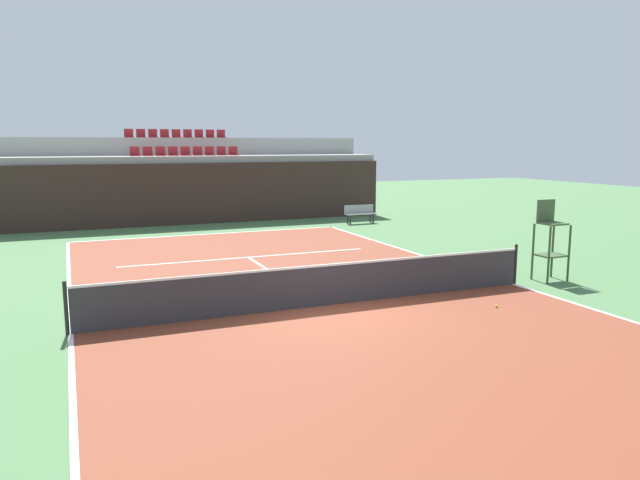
{
  "coord_description": "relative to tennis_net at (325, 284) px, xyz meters",
  "views": [
    {
      "loc": [
        -5.32,
        -12.28,
        3.71
      ],
      "look_at": [
        0.71,
        2.0,
        1.2
      ],
      "focal_mm": 33.53,
      "sensor_mm": 36.0,
      "label": 1
    }
  ],
  "objects": [
    {
      "name": "ground_plane",
      "position": [
        0.0,
        0.0,
        -0.51
      ],
      "size": [
        80.0,
        80.0,
        0.0
      ],
      "primitive_type": "plane",
      "color": "#477042"
    },
    {
      "name": "court_surface",
      "position": [
        0.0,
        0.0,
        -0.5
      ],
      "size": [
        11.0,
        24.0,
        0.01
      ],
      "primitive_type": "cube",
      "color": "brown",
      "rests_on": "ground_plane"
    },
    {
      "name": "baseline_far",
      "position": [
        0.0,
        11.95,
        -0.5
      ],
      "size": [
        11.0,
        0.1,
        0.0
      ],
      "primitive_type": "cube",
      "color": "white",
      "rests_on": "court_surface"
    },
    {
      "name": "sideline_left",
      "position": [
        -5.45,
        0.0,
        -0.5
      ],
      "size": [
        0.1,
        24.0,
        0.0
      ],
      "primitive_type": "cube",
      "color": "white",
      "rests_on": "court_surface"
    },
    {
      "name": "sideline_right",
      "position": [
        5.45,
        0.0,
        -0.5
      ],
      "size": [
        0.1,
        24.0,
        0.0
      ],
      "primitive_type": "cube",
      "color": "white",
      "rests_on": "court_surface"
    },
    {
      "name": "service_line_far",
      "position": [
        0.0,
        6.4,
        -0.5
      ],
      "size": [
        8.26,
        0.1,
        0.0
      ],
      "primitive_type": "cube",
      "color": "white",
      "rests_on": "court_surface"
    },
    {
      "name": "centre_service_line",
      "position": [
        0.0,
        3.2,
        -0.5
      ],
      "size": [
        0.1,
        6.4,
        0.0
      ],
      "primitive_type": "cube",
      "color": "white",
      "rests_on": "court_surface"
    },
    {
      "name": "back_wall",
      "position": [
        0.0,
        15.42,
        0.9
      ],
      "size": [
        19.0,
        0.3,
        2.82
      ],
      "primitive_type": "cube",
      "color": "#33231E",
      "rests_on": "ground_plane"
    },
    {
      "name": "stands_tier_lower",
      "position": [
        0.0,
        16.77,
        1.06
      ],
      "size": [
        19.0,
        2.4,
        3.13
      ],
      "primitive_type": "cube",
      "color": "#9E9E99",
      "rests_on": "ground_plane"
    },
    {
      "name": "stands_tier_upper",
      "position": [
        0.0,
        19.17,
        1.49
      ],
      "size": [
        19.0,
        2.4,
        3.99
      ],
      "primitive_type": "cube",
      "color": "#9E9E99",
      "rests_on": "ground_plane"
    },
    {
      "name": "seating_row_lower",
      "position": [
        -0.0,
        16.87,
        2.75
      ],
      "size": [
        5.13,
        0.44,
        0.44
      ],
      "color": "maroon",
      "rests_on": "stands_tier_lower"
    },
    {
      "name": "seating_row_upper",
      "position": [
        -0.0,
        19.27,
        3.61
      ],
      "size": [
        5.13,
        0.44,
        0.44
      ],
      "color": "maroon",
      "rests_on": "stands_tier_upper"
    },
    {
      "name": "tennis_net",
      "position": [
        0.0,
        0.0,
        0.0
      ],
      "size": [
        11.08,
        0.08,
        1.07
      ],
      "color": "black",
      "rests_on": "court_surface"
    },
    {
      "name": "umpire_chair",
      "position": [
        6.7,
        0.06,
        0.68
      ],
      "size": [
        0.76,
        0.66,
        2.2
      ],
      "color": "#334C2D",
      "rests_on": "ground_plane"
    },
    {
      "name": "player_bench",
      "position": [
        7.24,
        12.64,
        -0.0
      ],
      "size": [
        1.5,
        0.4,
        0.85
      ],
      "color": "#99999E",
      "rests_on": "ground_plane"
    },
    {
      "name": "tennis_ball_0",
      "position": [
        3.54,
        -1.68,
        -0.47
      ],
      "size": [
        0.07,
        0.07,
        0.07
      ],
      "primitive_type": "sphere",
      "color": "#CCE033",
      "rests_on": "court_surface"
    }
  ]
}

